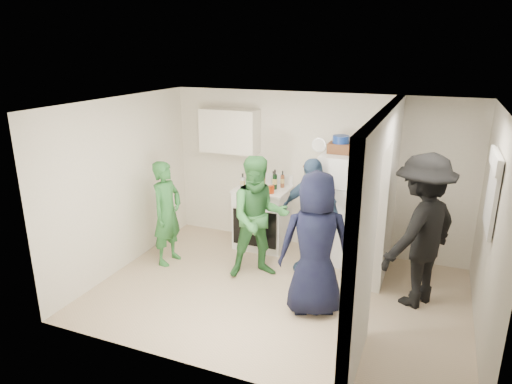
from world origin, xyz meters
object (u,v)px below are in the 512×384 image
(person_green_center, at_px, (259,218))
(person_denim, at_px, (311,216))
(fridge, at_px, (343,209))
(person_green_left, at_px, (167,213))
(person_nook, at_px, (421,231))
(wicker_basket, at_px, (340,148))
(person_navy, at_px, (315,244))
(blue_bowl, at_px, (341,139))
(yellow_cup_stack_top, at_px, (361,149))
(stove, at_px, (263,217))

(person_green_center, xyz_separation_m, person_denim, (0.63, 0.42, -0.03))
(fridge, xyz_separation_m, person_green_left, (-2.41, -1.06, -0.04))
(fridge, height_order, person_nook, person_nook)
(person_denim, height_order, person_nook, person_nook)
(person_nook, bearing_deg, wicker_basket, -95.73)
(person_denim, distance_m, person_navy, 1.10)
(blue_bowl, xyz_separation_m, yellow_cup_stack_top, (0.32, -0.15, -0.08))
(person_denim, distance_m, person_nook, 1.54)
(yellow_cup_stack_top, bearing_deg, stove, 175.13)
(fridge, height_order, blue_bowl, blue_bowl)
(wicker_basket, height_order, person_navy, wicker_basket)
(person_navy, bearing_deg, fridge, -113.80)
(person_green_center, relative_size, person_navy, 0.98)
(fridge, bearing_deg, yellow_cup_stack_top, -24.44)
(person_green_center, bearing_deg, blue_bowl, 16.66)
(wicker_basket, xyz_separation_m, blue_bowl, (0.00, 0.00, 0.13))
(wicker_basket, distance_m, person_denim, 1.09)
(stove, bearing_deg, person_navy, -50.71)
(person_denim, relative_size, person_navy, 0.94)
(person_navy, bearing_deg, person_nook, -172.26)
(blue_bowl, relative_size, person_navy, 0.13)
(person_green_center, height_order, person_nook, person_nook)
(person_green_left, relative_size, person_nook, 0.81)
(wicker_basket, height_order, person_green_center, wicker_basket)
(fridge, height_order, person_green_center, person_green_center)
(person_navy, bearing_deg, yellow_cup_stack_top, -122.41)
(person_nook, bearing_deg, blue_bowl, -95.73)
(fridge, relative_size, person_nook, 0.85)
(fridge, distance_m, person_green_center, 1.36)
(wicker_basket, distance_m, person_nook, 1.71)
(yellow_cup_stack_top, xyz_separation_m, person_denim, (-0.58, -0.41, -0.94))
(yellow_cup_stack_top, distance_m, person_denim, 1.18)
(wicker_basket, bearing_deg, blue_bowl, 0.00)
(person_nook, bearing_deg, person_denim, -72.41)
(fridge, height_order, person_green_left, fridge)
(person_green_center, bearing_deg, person_green_left, 153.52)
(person_nook, bearing_deg, fridge, -96.49)
(person_denim, bearing_deg, person_navy, -53.79)
(person_green_left, bearing_deg, person_navy, -97.45)
(person_green_center, distance_m, person_nook, 2.13)
(wicker_basket, distance_m, yellow_cup_stack_top, 0.36)
(person_navy, relative_size, person_nook, 0.92)
(person_green_center, xyz_separation_m, person_nook, (2.12, 0.07, 0.10))
(stove, relative_size, person_green_center, 0.57)
(blue_bowl, height_order, person_green_center, blue_bowl)
(person_green_left, xyz_separation_m, person_nook, (3.55, 0.20, 0.19))
(person_navy, bearing_deg, stove, -74.18)
(fridge, xyz_separation_m, person_navy, (-0.01, -1.56, 0.06))
(blue_bowl, xyz_separation_m, person_green_center, (-0.88, -0.99, -0.99))
(person_denim, xyz_separation_m, person_navy, (0.35, -1.04, 0.05))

